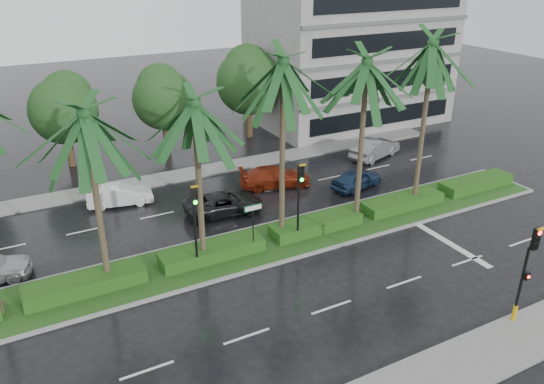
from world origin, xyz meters
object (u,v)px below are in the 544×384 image
street_sign (253,217)px  signal_median_left (195,215)px  car_darkgrey (223,204)px  car_red (275,177)px  car_white (120,195)px  car_grey (375,148)px  car_blue (357,179)px  signal_near (526,271)px

street_sign → signal_median_left: bearing=-176.5°
car_darkgrey → car_red: (4.50, 2.07, 0.03)m
car_white → car_grey: 18.51m
car_blue → car_grey: car_grey is taller
signal_near → street_sign: bearing=125.3°
signal_median_left → street_sign: size_ratio=1.68×
street_sign → car_darkgrey: 5.18m
car_red → signal_median_left: bearing=146.4°
signal_near → car_red: signal_near is taller
car_blue → car_white: bearing=59.1°
signal_near → car_grey: (7.00, 18.11, -1.77)m
street_sign → car_grey: street_sign is taller
street_sign → car_red: 8.73m
car_blue → car_grey: bearing=-61.9°
street_sign → car_grey: size_ratio=0.58×
car_grey → street_sign: bearing=102.3°
car_red → car_blue: size_ratio=1.24×
signal_near → car_white: 22.12m
street_sign → car_white: bearing=116.8°
signal_median_left → car_blue: signal_median_left is taller
car_red → car_blue: car_red is taller
car_white → car_red: car_red is taller
car_grey → signal_near: bearing=140.6°
signal_median_left → car_red: size_ratio=0.95×
car_darkgrey → car_red: size_ratio=1.00×
car_red → car_blue: 5.23m
street_sign → car_white: street_sign is taller
car_darkgrey → car_blue: (9.00, -0.60, -0.01)m
car_red → car_blue: bearing=-106.2°
car_blue → car_darkgrey: bearing=73.4°
car_darkgrey → car_blue: bearing=-89.1°
street_sign → car_grey: bearing=30.5°
signal_near → car_darkgrey: signal_near is taller
signal_median_left → car_blue: 13.50m
signal_near → car_grey: bearing=68.9°
signal_median_left → car_white: signal_median_left is taller
car_white → car_grey: bearing=-82.2°
signal_near → street_sign: 12.11m
car_grey → car_red: bearing=79.6°
street_sign → car_red: street_sign is taller
car_white → car_red: 9.69m
car_white → car_darkgrey: bearing=-118.7°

